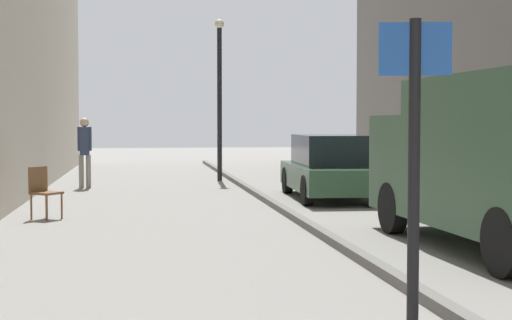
{
  "coord_description": "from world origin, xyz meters",
  "views": [
    {
      "loc": [
        -1.15,
        -1.03,
        1.75
      ],
      "look_at": [
        0.74,
        11.6,
        1.12
      ],
      "focal_mm": 54.94,
      "sensor_mm": 36.0,
      "label": 1
    }
  ],
  "objects_px": {
    "cafe_chair_near_window": "(43,189)",
    "street_sign_post": "(414,146)",
    "pedestrian_main_foreground": "(85,147)",
    "lamp_post": "(220,89)",
    "delivery_van": "(501,158)",
    "parked_car": "(332,167)"
  },
  "relations": [
    {
      "from": "cafe_chair_near_window",
      "to": "lamp_post",
      "type": "bearing_deg",
      "value": -167.97
    },
    {
      "from": "pedestrian_main_foreground",
      "to": "lamp_post",
      "type": "distance_m",
      "value": 4.56
    },
    {
      "from": "parked_car",
      "to": "delivery_van",
      "type": "bearing_deg",
      "value": -83.7
    },
    {
      "from": "delivery_van",
      "to": "cafe_chair_near_window",
      "type": "relative_size",
      "value": 5.54
    },
    {
      "from": "pedestrian_main_foreground",
      "to": "lamp_post",
      "type": "xyz_separation_m",
      "value": [
        3.78,
        1.94,
        1.65
      ]
    },
    {
      "from": "delivery_van",
      "to": "cafe_chair_near_window",
      "type": "xyz_separation_m",
      "value": [
        -6.56,
        4.51,
        -0.72
      ]
    },
    {
      "from": "cafe_chair_near_window",
      "to": "delivery_van",
      "type": "bearing_deg",
      "value": 93.0
    },
    {
      "from": "pedestrian_main_foreground",
      "to": "parked_car",
      "type": "bearing_deg",
      "value": -32.51
    },
    {
      "from": "parked_car",
      "to": "lamp_post",
      "type": "distance_m",
      "value": 6.36
    },
    {
      "from": "lamp_post",
      "to": "cafe_chair_near_window",
      "type": "height_order",
      "value": "lamp_post"
    },
    {
      "from": "street_sign_post",
      "to": "lamp_post",
      "type": "bearing_deg",
      "value": -77.29
    },
    {
      "from": "delivery_van",
      "to": "street_sign_post",
      "type": "xyz_separation_m",
      "value": [
        -2.57,
        -3.69,
        0.28
      ]
    },
    {
      "from": "street_sign_post",
      "to": "lamp_post",
      "type": "xyz_separation_m",
      "value": [
        0.09,
        16.76,
        1.18
      ]
    },
    {
      "from": "parked_car",
      "to": "lamp_post",
      "type": "relative_size",
      "value": 0.9
    },
    {
      "from": "pedestrian_main_foreground",
      "to": "street_sign_post",
      "type": "height_order",
      "value": "street_sign_post"
    },
    {
      "from": "pedestrian_main_foreground",
      "to": "parked_car",
      "type": "xyz_separation_m",
      "value": [
        5.77,
        -3.75,
        -0.36
      ]
    },
    {
      "from": "parked_car",
      "to": "street_sign_post",
      "type": "distance_m",
      "value": 11.29
    },
    {
      "from": "pedestrian_main_foreground",
      "to": "cafe_chair_near_window",
      "type": "height_order",
      "value": "pedestrian_main_foreground"
    },
    {
      "from": "parked_car",
      "to": "lamp_post",
      "type": "bearing_deg",
      "value": 111.75
    },
    {
      "from": "parked_car",
      "to": "cafe_chair_near_window",
      "type": "height_order",
      "value": "parked_car"
    },
    {
      "from": "cafe_chair_near_window",
      "to": "street_sign_post",
      "type": "bearing_deg",
      "value": 63.44
    },
    {
      "from": "pedestrian_main_foreground",
      "to": "lamp_post",
      "type": "relative_size",
      "value": 0.39
    }
  ]
}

